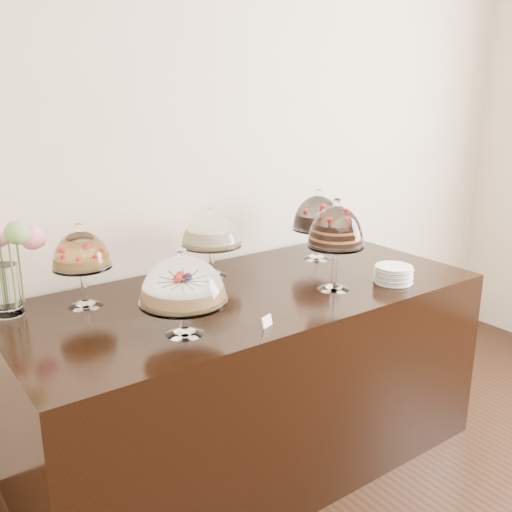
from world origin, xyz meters
TOP-DOWN VIEW (x-y plane):
  - wall_back at (0.00, 3.00)m, footprint 5.00×0.04m
  - display_counter at (-0.03, 2.45)m, footprint 2.20×1.00m
  - cake_stand_sugar_sponge at (-0.52, 2.20)m, footprint 0.34×0.34m
  - cake_stand_choco_layer at (0.30, 2.24)m, footprint 0.27×0.27m
  - cake_stand_cheesecake at (-0.06, 2.75)m, footprint 0.30×0.30m
  - cake_stand_dark_choco at (0.57, 2.66)m, footprint 0.28×0.28m
  - cake_stand_fruit_tart at (-0.72, 2.71)m, footprint 0.25×0.25m
  - flower_vase at (-1.01, 2.81)m, footprint 0.31×0.32m
  - plate_stack at (0.60, 2.14)m, footprint 0.18×0.18m
  - price_card_left at (-0.22, 2.07)m, footprint 0.06×0.04m

SIDE VIEW (x-z plane):
  - display_counter at x=-0.03m, z-range 0.00..0.90m
  - price_card_left at x=-0.22m, z-range 0.90..0.94m
  - plate_stack at x=0.60m, z-range 0.90..0.98m
  - cake_stand_sugar_sponge at x=-0.52m, z-range 0.93..1.27m
  - cake_stand_cheesecake at x=-0.06m, z-range 0.95..1.29m
  - cake_stand_fruit_tart at x=-0.72m, z-range 0.95..1.32m
  - cake_stand_dark_choco at x=0.57m, z-range 0.95..1.34m
  - flower_vase at x=-1.01m, z-range 0.94..1.35m
  - cake_stand_choco_layer at x=0.30m, z-range 0.97..1.40m
  - wall_back at x=0.00m, z-range 0.00..3.00m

